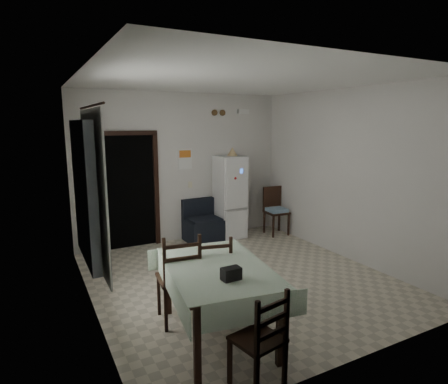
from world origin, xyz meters
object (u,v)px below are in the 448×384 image
object	(u,v)px
fridge	(230,197)
dining_chair_far_left	(178,276)
navy_seat	(203,221)
dining_chair_far_right	(212,273)
corner_chair	(277,211)
dining_table	(217,302)
dining_chair_near_head	(258,338)

from	to	relation	value
fridge	dining_chair_far_left	world-z (taller)	fridge
navy_seat	dining_chair_far_right	distance (m)	2.86
corner_chair	dining_table	bearing A→B (deg)	-130.97
navy_seat	corner_chair	world-z (taller)	corner_chair
dining_table	dining_chair_far_right	world-z (taller)	dining_chair_far_right
navy_seat	dining_chair_far_left	size ratio (longest dim) A/B	0.75
dining_chair_far_right	dining_chair_near_head	bearing A→B (deg)	93.53
corner_chair	dining_chair_far_right	distance (m)	3.54
fridge	navy_seat	world-z (taller)	fridge
fridge	dining_chair_near_head	bearing A→B (deg)	-115.13
dining_table	dining_chair_near_head	distance (m)	0.88
navy_seat	dining_chair_far_left	distance (m)	3.05
fridge	dining_chair_near_head	world-z (taller)	fridge
dining_table	dining_chair_far_right	size ratio (longest dim) A/B	1.55
corner_chair	dining_chair_far_left	world-z (taller)	dining_chair_far_left
dining_chair_far_right	dining_chair_near_head	world-z (taller)	dining_chair_far_right
corner_chair	dining_chair_far_right	world-z (taller)	dining_chair_far_right
fridge	dining_table	world-z (taller)	fridge
corner_chair	dining_chair_near_head	bearing A→B (deg)	-123.87
dining_table	dining_chair_far_right	xyz separation A→B (m)	(0.19, 0.52, 0.10)
dining_table	fridge	bearing A→B (deg)	67.78
dining_chair_far_left	dining_chair_far_right	size ratio (longest dim) A/B	1.08
navy_seat	corner_chair	bearing A→B (deg)	-12.17
dining_chair_near_head	fridge	bearing A→B (deg)	-126.42
dining_chair_far_left	dining_chair_far_right	distance (m)	0.43
navy_seat	dining_table	size ratio (longest dim) A/B	0.52
dining_chair_far_left	navy_seat	bearing A→B (deg)	-113.09
fridge	dining_chair_far_right	size ratio (longest dim) A/B	1.65
navy_seat	dining_table	bearing A→B (deg)	-113.19
navy_seat	dining_chair_far_left	world-z (taller)	dining_chair_far_left
fridge	corner_chair	world-z (taller)	fridge
navy_seat	dining_chair_far_right	size ratio (longest dim) A/B	0.81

